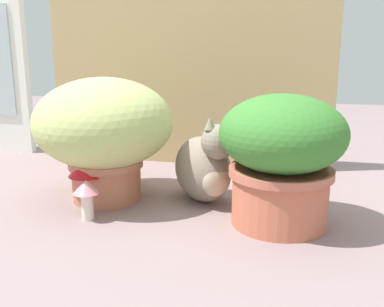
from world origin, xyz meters
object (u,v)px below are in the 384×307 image
Objects in this scene: cat at (205,167)px; mushroom_ornament_red at (88,169)px; grass_planter at (104,130)px; leafy_planter at (282,154)px; mushroom_ornament_pink at (87,192)px.

cat is 2.11× the size of mushroom_ornament_red.
grass_planter reaches higher than mushroom_ornament_red.
grass_planter is 0.36m from cat.
leafy_planter is 3.08× the size of mushroom_ornament_pink.
cat is at bearing 20.32° from mushroom_ornament_red.
grass_planter is 0.15m from mushroom_ornament_red.
mushroom_ornament_pink is (0.02, -0.19, -0.16)m from grass_planter.
leafy_planter is 0.59m from mushroom_ornament_pink.
mushroom_ornament_pink is at bearing -66.70° from mushroom_ornament_red.
grass_planter reaches higher than mushroom_ornament_pink.
grass_planter is at bearing -171.42° from cat.
grass_planter is at bearing 95.44° from mushroom_ornament_pink.
leafy_planter is 1.05× the size of cat.
leafy_planter is (0.59, -0.09, -0.03)m from grass_planter.
cat is at bearing 8.58° from grass_planter.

